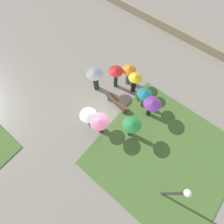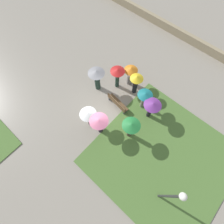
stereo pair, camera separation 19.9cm
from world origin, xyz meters
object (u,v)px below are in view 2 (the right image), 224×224
(crowd_person_pink, at_px, (99,122))
(park_bench, at_px, (117,103))
(crowd_person_purple, at_px, (152,106))
(crowd_person_grey, at_px, (97,77))
(crowd_person_yellow, at_px, (136,81))
(crowd_person_green, at_px, (131,127))
(lamp_post, at_px, (172,196))
(crowd_person_red, at_px, (117,74))
(crowd_person_white, at_px, (89,116))
(crowd_person_teal, at_px, (145,97))
(crowd_person_orange, at_px, (131,73))

(crowd_person_pink, bearing_deg, park_bench, -121.18)
(crowd_person_purple, relative_size, crowd_person_grey, 0.94)
(crowd_person_yellow, xyz_separation_m, crowd_person_green, (-1.89, 2.92, 0.12))
(lamp_post, bearing_deg, crowd_person_grey, -21.49)
(crowd_person_red, bearing_deg, crowd_person_pink, 96.14)
(crowd_person_grey, bearing_deg, crowd_person_white, 168.27)
(park_bench, distance_m, crowd_person_teal, 1.99)
(lamp_post, bearing_deg, crowd_person_purple, -46.51)
(crowd_person_red, bearing_deg, crowd_person_yellow, -178.23)
(park_bench, bearing_deg, lamp_post, 159.90)
(crowd_person_teal, relative_size, crowd_person_purple, 0.96)
(park_bench, bearing_deg, crowd_person_teal, -131.38)
(crowd_person_yellow, height_order, crowd_person_green, crowd_person_green)
(crowd_person_teal, distance_m, crowd_person_white, 3.90)
(crowd_person_yellow, relative_size, crowd_person_grey, 0.96)
(crowd_person_pink, xyz_separation_m, crowd_person_yellow, (0.28, -4.00, -0.19))
(crowd_person_white, xyz_separation_m, crowd_person_red, (0.70, -3.59, 0.17))
(crowd_person_white, bearing_deg, park_bench, 30.67)
(crowd_person_purple, xyz_separation_m, crowd_person_red, (3.33, -0.44, -0.01))
(crowd_person_teal, bearing_deg, crowd_person_white, -178.10)
(crowd_person_purple, bearing_deg, crowd_person_orange, -163.16)
(crowd_person_pink, xyz_separation_m, crowd_person_white, (0.89, 0.06, -0.24))
(crowd_person_orange, xyz_separation_m, crowd_person_yellow, (-0.79, 0.37, 0.09))
(crowd_person_teal, xyz_separation_m, crowd_person_purple, (-0.81, 0.30, 0.14))
(park_bench, height_order, crowd_person_teal, crowd_person_teal)
(lamp_post, height_order, crowd_person_red, lamp_post)
(crowd_person_orange, bearing_deg, crowd_person_teal, -10.85)
(crowd_person_green, relative_size, crowd_person_white, 1.10)
(park_bench, height_order, crowd_person_orange, crowd_person_orange)
(crowd_person_teal, bearing_deg, park_bench, 161.75)
(crowd_person_orange, relative_size, crowd_person_green, 0.93)
(crowd_person_purple, relative_size, crowd_person_green, 0.95)
(lamp_post, height_order, crowd_person_yellow, lamp_post)
(crowd_person_yellow, bearing_deg, crowd_person_teal, 83.62)
(crowd_person_teal, relative_size, crowd_person_pink, 0.90)
(crowd_person_grey, bearing_deg, crowd_person_orange, -83.21)
(crowd_person_teal, height_order, crowd_person_pink, crowd_person_pink)
(crowd_person_white, bearing_deg, lamp_post, -52.85)
(crowd_person_teal, xyz_separation_m, crowd_person_red, (2.52, -0.14, 0.13))
(crowd_person_orange, xyz_separation_m, crowd_person_grey, (1.50, 1.95, 0.14))
(crowd_person_green, distance_m, crowd_person_white, 2.76)
(park_bench, height_order, crowd_person_white, crowd_person_white)
(crowd_person_white, relative_size, crowd_person_red, 0.90)
(lamp_post, relative_size, crowd_person_purple, 2.24)
(lamp_post, relative_size, crowd_person_grey, 2.10)
(park_bench, xyz_separation_m, crowd_person_white, (0.48, 2.25, 0.81))
(crowd_person_red, bearing_deg, lamp_post, 130.50)
(crowd_person_grey, distance_m, crowd_person_red, 1.47)
(crowd_person_green, bearing_deg, crowd_person_white, -123.73)
(crowd_person_orange, bearing_deg, park_bench, -57.76)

